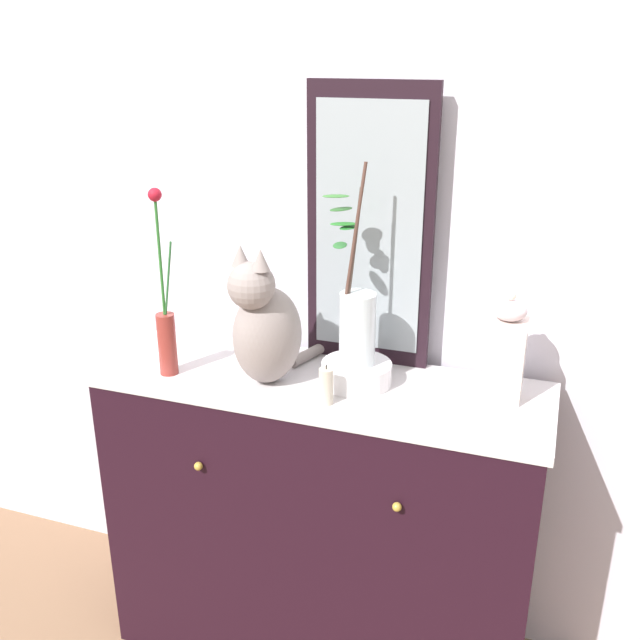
# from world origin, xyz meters

# --- Properties ---
(wall_back) EXTENTS (4.40, 0.08, 2.60)m
(wall_back) POSITION_xyz_m (0.00, 0.28, 1.30)
(wall_back) COLOR silver
(wall_back) RESTS_ON ground_plane
(sideboard) EXTENTS (1.26, 0.43, 0.94)m
(sideboard) POSITION_xyz_m (0.00, -0.00, 0.47)
(sideboard) COLOR black
(sideboard) RESTS_ON ground_plane
(mirror_leaning) EXTENTS (0.36, 0.03, 0.79)m
(mirror_leaning) POSITION_xyz_m (0.08, 0.18, 1.34)
(mirror_leaning) COLOR black
(mirror_leaning) RESTS_ON sideboard
(cat_sitting) EXTENTS (0.23, 0.37, 0.39)m
(cat_sitting) POSITION_xyz_m (-0.14, -0.05, 1.11)
(cat_sitting) COLOR gray
(cat_sitting) RESTS_ON sideboard
(vase_slim_green) EXTENTS (0.07, 0.05, 0.53)m
(vase_slim_green) POSITION_xyz_m (-0.42, -0.10, 1.08)
(vase_slim_green) COLOR maroon
(vase_slim_green) RESTS_ON sideboard
(bowl_porcelain) EXTENTS (0.19, 0.19, 0.06)m
(bowl_porcelain) POSITION_xyz_m (0.10, 0.02, 0.97)
(bowl_porcelain) COLOR white
(bowl_porcelain) RESTS_ON sideboard
(vase_glass_clear) EXTENTS (0.16, 0.12, 0.54)m
(vase_glass_clear) POSITION_xyz_m (0.10, 0.02, 1.12)
(vase_glass_clear) COLOR silver
(vase_glass_clear) RESTS_ON bowl_porcelain
(jar_lidded_porcelain) EXTENTS (0.10, 0.10, 0.29)m
(jar_lidded_porcelain) POSITION_xyz_m (0.49, 0.07, 1.08)
(jar_lidded_porcelain) COLOR silver
(jar_lidded_porcelain) RESTS_ON sideboard
(candle_pillar) EXTENTS (0.04, 0.04, 0.11)m
(candle_pillar) POSITION_xyz_m (0.06, -0.12, 0.99)
(candle_pillar) COLOR beige
(candle_pillar) RESTS_ON sideboard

